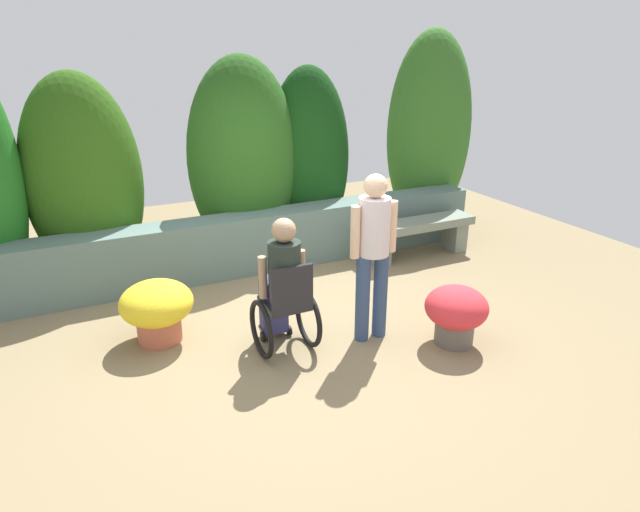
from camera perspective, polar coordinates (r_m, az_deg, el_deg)
name	(u,v)px	position (r m, az deg, el deg)	size (l,w,h in m)	color
ground_plane	(298,333)	(5.62, -2.31, -8.06)	(10.82, 10.82, 0.00)	#827150
stone_retaining_wall	(241,244)	(7.01, -8.27, 1.22)	(6.79, 0.43, 0.75)	slate
hedge_backdrop	(250,157)	(7.38, -7.33, 10.19)	(7.30, 1.05, 2.97)	#1F671D
stone_bench	(419,232)	(7.58, 10.23, 2.47)	(1.61, 0.39, 0.52)	gray
person_in_wheelchair	(283,290)	(5.09, -3.87, -3.52)	(0.53, 0.66, 1.33)	black
person_standing_companion	(373,247)	(5.18, 5.57, 0.92)	(0.49, 0.30, 1.66)	#32476E
flower_pot_purple_near	(157,308)	(5.56, -16.61, -5.20)	(0.71, 0.71, 0.62)	#BD5E45
flower_pot_terracotta_by_wall	(456,312)	(5.47, 13.98, -5.67)	(0.61, 0.61, 0.59)	#635A52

